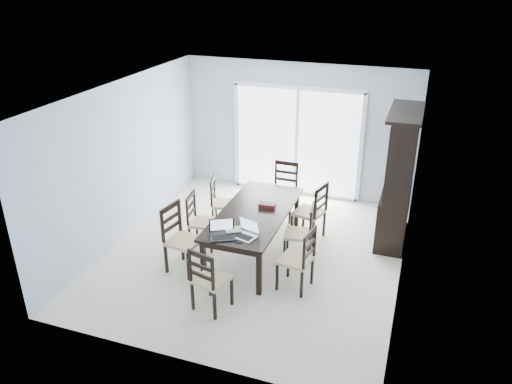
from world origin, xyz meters
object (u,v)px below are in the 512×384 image
(chair_right_mid, at_px, (304,227))
(dining_table, at_px, (254,216))
(chair_right_far, at_px, (315,206))
(chair_left_mid, at_px, (197,215))
(chair_right_near, at_px, (302,253))
(laptop_dark, at_px, (223,234))
(chair_end_far, at_px, (285,184))
(chair_end_near, at_px, (207,274))
(laptop_silver, at_px, (244,234))
(chair_left_near, at_px, (178,231))
(cell_phone, at_px, (239,242))
(hot_tub, at_px, (296,151))
(chair_left_far, at_px, (219,197))
(game_box, at_px, (267,205))
(china_hutch, at_px, (399,179))

(chair_right_mid, bearing_deg, dining_table, 89.54)
(chair_right_mid, xyz_separation_m, chair_right_far, (0.01, 0.65, 0.05))
(chair_left_mid, distance_m, chair_right_far, 1.91)
(dining_table, relative_size, chair_left_mid, 2.08)
(chair_right_near, relative_size, laptop_dark, 2.59)
(dining_table, relative_size, chair_end_far, 1.88)
(chair_left_mid, relative_size, chair_end_near, 0.97)
(chair_left_mid, height_order, laptop_silver, chair_left_mid)
(chair_left_near, relative_size, chair_right_mid, 1.13)
(cell_phone, bearing_deg, hot_tub, 85.62)
(chair_end_far, bearing_deg, hot_tub, -80.10)
(chair_left_near, height_order, chair_left_far, chair_left_near)
(chair_end_far, bearing_deg, cell_phone, 91.67)
(chair_end_near, bearing_deg, chair_right_near, 55.16)
(chair_right_far, relative_size, cell_phone, 11.30)
(chair_left_near, height_order, game_box, chair_left_near)
(chair_left_far, bearing_deg, china_hutch, 85.67)
(chair_right_far, height_order, hot_tub, chair_right_far)
(china_hutch, distance_m, laptop_dark, 3.07)
(chair_left_mid, height_order, cell_phone, chair_left_mid)
(chair_left_mid, xyz_separation_m, cell_phone, (1.05, -0.89, 0.20))
(chair_left_far, height_order, cell_phone, chair_left_far)
(chair_right_mid, relative_size, hot_tub, 0.52)
(laptop_dark, relative_size, cell_phone, 4.14)
(laptop_dark, distance_m, game_box, 1.15)
(dining_table, bearing_deg, chair_end_near, -93.62)
(chair_right_far, distance_m, laptop_dark, 1.91)
(chair_right_far, xyz_separation_m, laptop_dark, (-0.93, -1.66, 0.19))
(chair_left_mid, distance_m, laptop_silver, 1.32)
(chair_right_far, relative_size, chair_end_far, 1.00)
(chair_end_far, relative_size, hot_tub, 0.57)
(chair_left_far, xyz_separation_m, chair_right_mid, (1.67, -0.59, 0.02))
(dining_table, relative_size, china_hutch, 1.00)
(china_hutch, bearing_deg, chair_right_mid, -137.56)
(chair_left_near, xyz_separation_m, game_box, (1.07, 0.97, 0.15))
(dining_table, height_order, chair_left_mid, chair_left_mid)
(chair_left_near, xyz_separation_m, chair_end_far, (0.99, 2.22, -0.02))
(dining_table, xyz_separation_m, game_box, (0.14, 0.21, 0.11))
(chair_right_near, relative_size, chair_end_near, 1.01)
(chair_left_mid, bearing_deg, chair_right_far, 108.37)
(dining_table, bearing_deg, chair_end_far, 87.65)
(chair_left_mid, xyz_separation_m, chair_right_far, (1.73, 0.82, 0.06))
(chair_right_near, relative_size, hot_tub, 0.54)
(chair_left_far, height_order, laptop_silver, chair_left_far)
(laptop_silver, xyz_separation_m, game_box, (0.02, 1.01, -0.02))
(cell_phone, bearing_deg, chair_end_far, 81.75)
(chair_right_far, height_order, game_box, chair_right_far)
(chair_right_near, bearing_deg, chair_right_far, 15.26)
(chair_left_near, distance_m, chair_right_far, 2.28)
(chair_right_far, xyz_separation_m, cell_phone, (-0.67, -1.71, 0.14))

